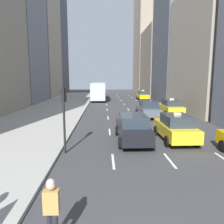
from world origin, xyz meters
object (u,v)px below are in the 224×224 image
at_px(sedan_black_near, 133,128).
at_px(city_bus, 98,90).
at_px(taxi_second, 143,95).
at_px(skateboarder, 52,210).
at_px(taxi_lead, 176,127).
at_px(traffic_light_pole, 64,109).
at_px(taxi_fourth, 171,107).
at_px(sedan_silver_behind, 148,109).

distance_m(sedan_black_near, city_bus, 28.40).
distance_m(taxi_second, skateboarder, 37.52).
bearing_deg(taxi_lead, taxi_second, 84.21).
bearing_deg(taxi_second, skateboarder, -103.37).
height_order(sedan_black_near, traffic_light_pole, traffic_light_pole).
distance_m(taxi_fourth, traffic_light_pole, 15.54).
distance_m(sedan_silver_behind, city_bus, 20.04).
bearing_deg(city_bus, sedan_black_near, -84.31).
xyz_separation_m(taxi_lead, sedan_black_near, (-2.80, -0.10, 0.02)).
bearing_deg(sedan_silver_behind, skateboarder, -108.23).
distance_m(taxi_lead, sedan_black_near, 2.80).
bearing_deg(taxi_lead, traffic_light_pole, -162.84).
xyz_separation_m(taxi_fourth, traffic_light_pole, (-9.55, -12.17, 1.53)).
bearing_deg(taxi_fourth, city_bus, 114.98).
height_order(sedan_black_near, city_bus, city_bus).
relative_size(taxi_second, taxi_fourth, 1.00).
bearing_deg(skateboarder, traffic_light_pole, 97.31).
xyz_separation_m(taxi_lead, taxi_fourth, (2.80, 10.09, 0.00)).
bearing_deg(traffic_light_pole, sedan_black_near, 26.62).
xyz_separation_m(taxi_lead, city_bus, (-5.61, 28.14, 0.91)).
bearing_deg(skateboarder, taxi_lead, 56.61).
xyz_separation_m(taxi_lead, traffic_light_pole, (-6.75, -2.08, 1.53)).
relative_size(taxi_lead, traffic_light_pole, 1.22).
bearing_deg(city_bus, skateboarder, -90.41).
bearing_deg(sedan_black_near, traffic_light_pole, -153.38).
xyz_separation_m(taxi_second, skateboarder, (-8.67, -36.50, 0.08)).
distance_m(taxi_fourth, sedan_silver_behind, 3.03).
distance_m(skateboarder, traffic_light_pole, 7.03).
relative_size(taxi_fourth, sedan_black_near, 0.89).
relative_size(taxi_second, city_bus, 0.38).
bearing_deg(traffic_light_pole, city_bus, 87.84).
bearing_deg(traffic_light_pole, skateboarder, -82.69).
xyz_separation_m(taxi_fourth, city_bus, (-8.41, 18.06, 0.91)).
bearing_deg(taxi_fourth, sedan_silver_behind, -157.49).
xyz_separation_m(sedan_silver_behind, skateboarder, (-5.87, -17.84, 0.09)).
bearing_deg(taxi_second, taxi_lead, -95.79).
relative_size(sedan_silver_behind, city_bus, 0.42).
bearing_deg(traffic_light_pole, taxi_lead, 17.16).
bearing_deg(taxi_fourth, skateboarder, -114.54).
bearing_deg(skateboarder, city_bus, 89.59).
relative_size(taxi_lead, taxi_fourth, 1.00).
bearing_deg(taxi_lead, taxi_fourth, 74.48).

